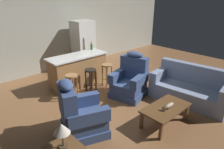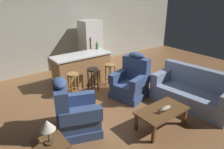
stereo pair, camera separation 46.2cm
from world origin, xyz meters
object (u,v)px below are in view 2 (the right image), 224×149
object	(u,v)px
recliner_near_island	(131,82)
kitchen_island	(82,69)
refrigerator	(91,44)
bar_stool_left	(73,81)
coffee_table	(162,112)
recliner_near_lamp	(74,113)
fish_figurine	(165,109)
couch	(193,93)
bar_stool_right	(110,71)
bar_stool_middle	(93,75)
table_lamp	(47,126)
end_table	(50,149)
bottle_tall_green	(97,46)

from	to	relation	value
recliner_near_island	kitchen_island	size ratio (longest dim) A/B	0.67
kitchen_island	refrigerator	bearing A→B (deg)	49.04
bar_stool_left	coffee_table	bearing A→B (deg)	-70.00
recliner_near_lamp	kitchen_island	bearing A→B (deg)	77.00
fish_figurine	couch	xyz separation A→B (m)	(1.33, 0.20, -0.12)
recliner_near_island	bar_stool_left	bearing A→B (deg)	-50.67
coffee_table	bar_stool_right	world-z (taller)	bar_stool_right
bar_stool_right	fish_figurine	bearing A→B (deg)	-98.90
recliner_near_lamp	bar_stool_middle	size ratio (longest dim) A/B	1.76
coffee_table	recliner_near_lamp	distance (m)	1.81
recliner_near_island	table_lamp	bearing A→B (deg)	7.77
end_table	bottle_tall_green	bearing A→B (deg)	47.01
coffee_table	recliner_near_lamp	xyz separation A→B (m)	(-1.52, 0.97, 0.06)
end_table	bar_stool_middle	xyz separation A→B (m)	(2.04, 2.09, 0.01)
recliner_near_island	bar_stool_right	xyz separation A→B (m)	(-0.05, 0.90, 0.05)
bar_stool_middle	bar_stool_left	bearing A→B (deg)	180.00
bar_stool_middle	bottle_tall_green	xyz separation A→B (m)	(0.72, 0.87, 0.57)
fish_figurine	bar_stool_left	bearing A→B (deg)	109.83
coffee_table	bottle_tall_green	xyz separation A→B (m)	(0.49, 3.21, 0.68)
recliner_near_island	bottle_tall_green	size ratio (longest dim) A/B	4.72
kitchen_island	bar_stool_left	distance (m)	0.89
table_lamp	refrigerator	world-z (taller)	refrigerator
fish_figurine	recliner_near_lamp	size ratio (longest dim) A/B	0.28
refrigerator	bottle_tall_green	xyz separation A→B (m)	(-0.33, -0.96, 0.17)
couch	kitchen_island	world-z (taller)	kitchen_island
refrigerator	bar_stool_right	bearing A→B (deg)	-103.16
refrigerator	bar_stool_middle	bearing A→B (deg)	-119.78
kitchen_island	bottle_tall_green	xyz separation A→B (m)	(0.71, 0.24, 0.57)
coffee_table	bottle_tall_green	world-z (taller)	bottle_tall_green
refrigerator	fish_figurine	bearing A→B (deg)	-100.76
recliner_near_island	refrigerator	world-z (taller)	refrigerator
recliner_near_lamp	recliner_near_island	world-z (taller)	same
fish_figurine	bottle_tall_green	distance (m)	3.35
couch	bottle_tall_green	world-z (taller)	bottle_tall_green
fish_figurine	kitchen_island	distance (m)	3.03
fish_figurine	refrigerator	size ratio (longest dim) A/B	0.19
coffee_table	refrigerator	bearing A→B (deg)	78.94
coffee_table	bar_stool_middle	size ratio (longest dim) A/B	1.62
table_lamp	bar_stool_left	bearing A→B (deg)	55.66
recliner_near_lamp	bottle_tall_green	xyz separation A→B (m)	(2.01, 2.24, 0.62)
kitchen_island	end_table	bearing A→B (deg)	-127.00
bar_stool_left	refrigerator	bearing A→B (deg)	47.68
table_lamp	bar_stool_right	bearing A→B (deg)	38.04
refrigerator	end_table	bearing A→B (deg)	-128.26
couch	recliner_near_island	xyz separation A→B (m)	(-0.90, 1.29, 0.08)
recliner_near_island	recliner_near_lamp	bearing A→B (deg)	-2.45
coffee_table	kitchen_island	distance (m)	2.98
end_table	bar_stool_middle	size ratio (longest dim) A/B	0.82
kitchen_island	refrigerator	world-z (taller)	refrigerator
bottle_tall_green	refrigerator	bearing A→B (deg)	71.00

